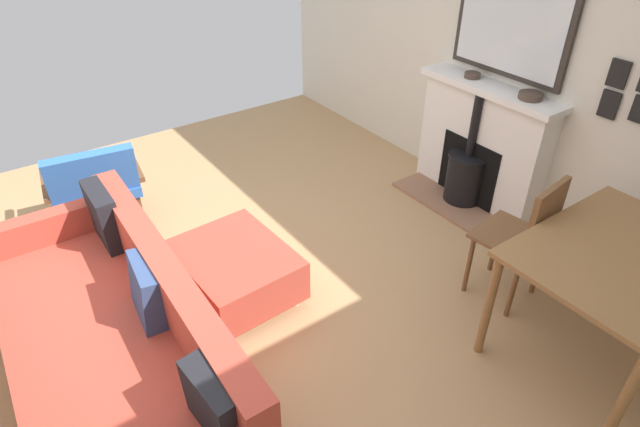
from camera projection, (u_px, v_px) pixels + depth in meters
name	position (u px, v px, depth m)	size (l,w,h in m)	color
ground_plane	(211.00, 305.00, 3.44)	(5.19, 5.41, 0.01)	tan
wall_left	(506.00, 37.00, 3.94)	(0.12, 5.41, 2.62)	beige
fireplace	(478.00, 151.00, 4.26)	(0.56, 1.21, 1.00)	#93664C
mirror_over_mantel	(514.00, 15.00, 3.73)	(0.04, 0.97, 0.88)	#2D2823
mantel_bowl_near	(472.00, 75.00, 4.08)	(0.13, 0.13, 0.04)	#47382D
mantel_bowl_far	(531.00, 95.00, 3.72)	(0.17, 0.17, 0.05)	#47382D
sofa	(117.00, 346.00, 2.69)	(0.91, 2.10, 0.82)	#B2B2B7
ottoman	(235.00, 270.00, 3.37)	(0.67, 0.80, 0.37)	#B2B2B7
armchair_accent	(94.00, 182.00, 3.84)	(0.75, 0.67, 0.78)	brown
dining_table	(622.00, 268.00, 2.73)	(1.12, 0.87, 0.75)	olive
dining_chair_near_fireplace	(526.00, 233.00, 3.19)	(0.45, 0.45, 0.90)	brown
photo_gallery_row	(631.00, 93.00, 3.26)	(0.02, 0.35, 0.38)	black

